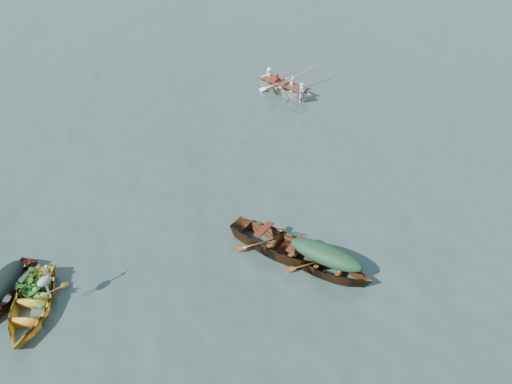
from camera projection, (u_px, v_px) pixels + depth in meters
ground at (206, 271)px, 14.20m from camera, size 140.00×140.00×0.00m
yellow_dinghy at (33, 312)px, 13.01m from camera, size 3.35×3.56×0.94m
dark_covered_boat at (7, 299)px, 13.37m from camera, size 2.54×3.50×0.80m
green_tarp_boat at (324, 271)px, 14.18m from camera, size 4.07×1.64×0.90m
open_wooden_boat at (279, 253)px, 14.78m from camera, size 4.57×1.58×1.06m
rowed_boat at (285, 94)px, 23.28m from camera, size 4.40×1.66×1.03m
dark_tarp_cover at (0, 283)px, 13.01m from camera, size 1.40×1.93×0.40m
green_tarp_cover at (326, 253)px, 13.75m from camera, size 2.24×0.90×0.52m
thwart_benches at (279, 239)px, 14.45m from camera, size 2.29×0.93×0.04m
heron at (46, 285)px, 12.52m from camera, size 0.47×0.49×0.92m
dinghy_weeds at (33, 276)px, 12.99m from camera, size 1.12×1.14×0.60m
rowers at (285, 76)px, 22.74m from camera, size 3.10×1.42×0.76m
oars at (285, 83)px, 22.95m from camera, size 0.83×2.64×0.06m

